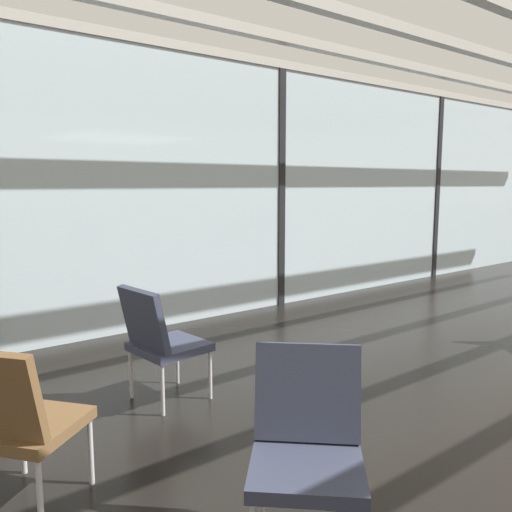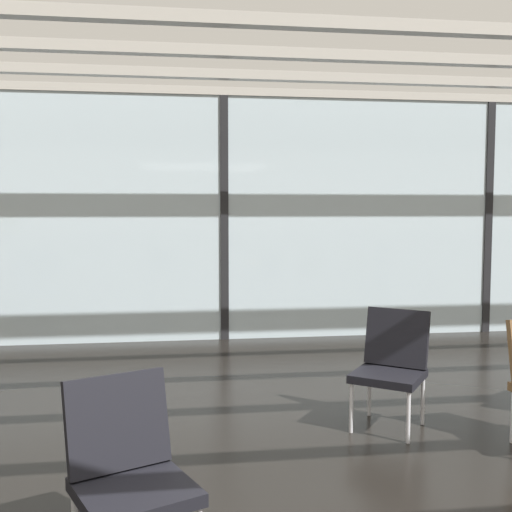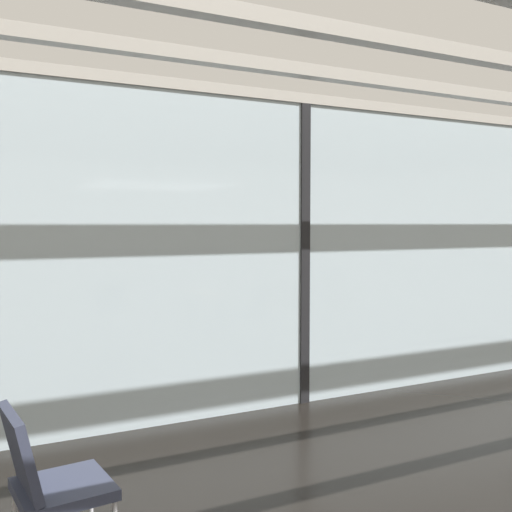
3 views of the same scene
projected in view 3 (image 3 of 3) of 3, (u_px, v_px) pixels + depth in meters
glass_curtain_wall at (303, 255)px, 5.97m from camera, size 14.00×0.08×3.03m
window_mullion_1 at (303, 255)px, 5.97m from camera, size 0.10×0.12×3.03m
parked_airplane at (73, 218)px, 11.12m from camera, size 13.97×3.86×3.86m
lounge_chair_5 at (46, 476)px, 3.12m from camera, size 0.57×0.53×0.87m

